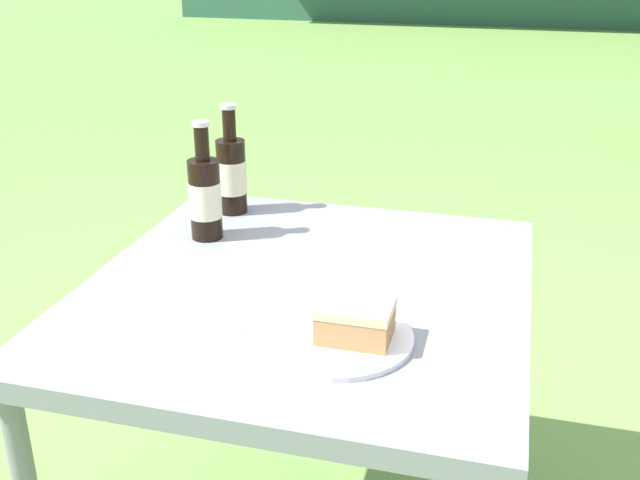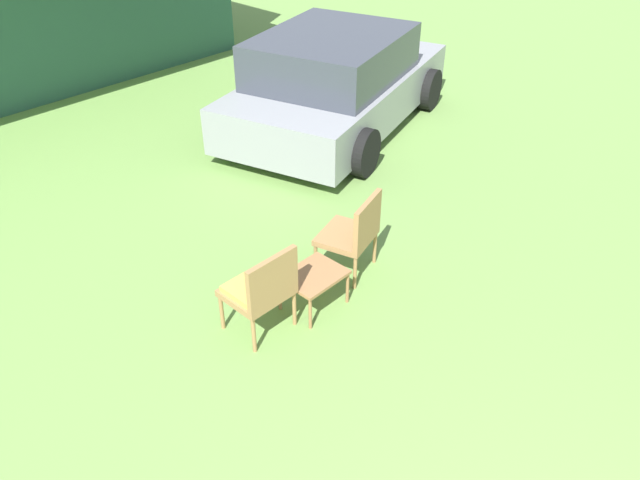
# 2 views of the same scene
# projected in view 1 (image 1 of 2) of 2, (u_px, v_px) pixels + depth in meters

# --- Properties ---
(patio_table) EXTENTS (0.84, 0.89, 0.70)m
(patio_table) POSITION_uv_depth(u_px,v_px,m) (307.00, 313.00, 1.46)
(patio_table) COLOR gray
(patio_table) RESTS_ON ground_plane
(cake_on_plate) EXTENTS (0.26, 0.26, 0.07)m
(cake_on_plate) POSITION_uv_depth(u_px,v_px,m) (346.00, 328.00, 1.23)
(cake_on_plate) COLOR white
(cake_on_plate) RESTS_ON patio_table
(cola_bottle_near) EXTENTS (0.07, 0.07, 0.26)m
(cola_bottle_near) POSITION_uv_depth(u_px,v_px,m) (231.00, 173.00, 1.77)
(cola_bottle_near) COLOR black
(cola_bottle_near) RESTS_ON patio_table
(cola_bottle_far) EXTENTS (0.07, 0.07, 0.26)m
(cola_bottle_far) POSITION_uv_depth(u_px,v_px,m) (205.00, 196.00, 1.62)
(cola_bottle_far) COLOR black
(cola_bottle_far) RESTS_ON patio_table
(fork) EXTENTS (0.17, 0.02, 0.01)m
(fork) POSITION_uv_depth(u_px,v_px,m) (290.00, 333.00, 1.26)
(fork) COLOR silver
(fork) RESTS_ON patio_table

